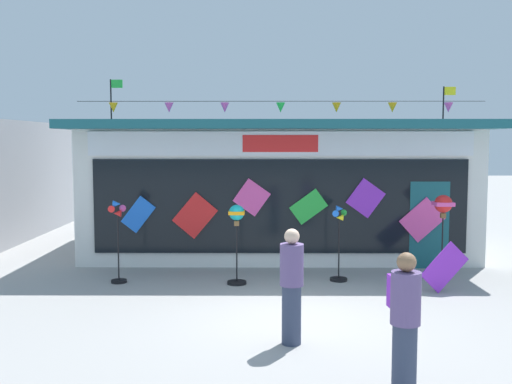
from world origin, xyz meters
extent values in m
plane|color=#9E9B99|center=(0.00, 0.00, 0.00)|extent=(80.00, 80.00, 0.00)
cube|color=silver|center=(-0.14, 6.53, 1.59)|extent=(9.48, 5.24, 3.19)
cube|color=#195660|center=(-0.14, 6.10, 3.29)|extent=(9.88, 6.10, 0.20)
cube|color=silver|center=(-0.14, 3.87, 2.86)|extent=(8.72, 0.08, 0.55)
cube|color=red|center=(-0.14, 3.84, 2.86)|extent=(1.71, 0.04, 0.38)
cube|color=black|center=(-0.14, 3.88, 1.43)|extent=(8.53, 0.06, 2.16)
cube|color=#195660|center=(3.28, 3.87, 1.00)|extent=(0.90, 0.07, 2.00)
cube|color=blue|center=(-3.38, 3.82, 1.25)|extent=(0.81, 0.03, 0.86)
cube|color=red|center=(-2.08, 3.82, 1.22)|extent=(1.06, 0.03, 1.08)
cube|color=#EA4CA3|center=(-0.79, 3.82, 1.64)|extent=(0.87, 0.03, 0.88)
cube|color=green|center=(0.51, 3.82, 1.43)|extent=(0.89, 0.03, 0.83)
cube|color=purple|center=(1.81, 3.82, 1.62)|extent=(0.91, 0.03, 0.93)
cube|color=#EA4CA3|center=(3.10, 3.82, 1.13)|extent=(1.06, 0.03, 1.05)
cylinder|color=black|center=(-0.14, 3.74, 3.80)|extent=(9.10, 0.01, 0.01)
cone|color=orange|center=(-3.88, 3.74, 3.66)|extent=(0.20, 0.20, 0.22)
cone|color=#EA4CA3|center=(-2.63, 3.74, 3.66)|extent=(0.20, 0.20, 0.22)
cone|color=#EA4CA3|center=(-1.38, 3.74, 3.66)|extent=(0.20, 0.20, 0.22)
cone|color=green|center=(-0.14, 3.74, 3.66)|extent=(0.20, 0.20, 0.22)
cone|color=orange|center=(1.11, 3.74, 3.66)|extent=(0.20, 0.20, 0.22)
cone|color=orange|center=(2.36, 3.74, 3.66)|extent=(0.20, 0.20, 0.22)
cone|color=#EA4CA3|center=(3.60, 3.74, 3.66)|extent=(0.20, 0.20, 0.22)
cylinder|color=black|center=(-4.63, 6.53, 3.98)|extent=(0.04, 0.04, 1.19)
cube|color=green|center=(-4.47, 6.53, 4.46)|extent=(0.32, 0.02, 0.22)
cylinder|color=black|center=(4.35, 6.53, 3.89)|extent=(0.04, 0.04, 1.00)
cube|color=yellow|center=(4.51, 6.53, 4.26)|extent=(0.32, 0.02, 0.22)
cylinder|color=black|center=(-3.51, 2.44, 0.03)|extent=(0.32, 0.32, 0.06)
cylinder|color=black|center=(-3.51, 2.44, 0.77)|extent=(0.03, 0.03, 1.54)
cylinder|color=black|center=(-3.51, 2.40, 1.54)|extent=(0.06, 0.04, 0.06)
cone|color=#EA4CA3|center=(-3.42, 2.40, 1.54)|extent=(0.14, 0.15, 0.14)
cone|color=blue|center=(-3.51, 2.40, 1.64)|extent=(0.15, 0.14, 0.14)
cone|color=red|center=(-3.61, 2.40, 1.54)|extent=(0.14, 0.15, 0.14)
cone|color=red|center=(-3.51, 2.40, 1.45)|extent=(0.15, 0.14, 0.14)
cylinder|color=black|center=(-1.07, 2.33, 0.03)|extent=(0.39, 0.39, 0.06)
cylinder|color=black|center=(-1.07, 2.33, 0.66)|extent=(0.03, 0.03, 1.32)
sphere|color=#19B7BC|center=(-1.07, 2.33, 1.47)|extent=(0.32, 0.32, 0.32)
cube|color=orange|center=(-1.07, 2.33, 1.47)|extent=(0.32, 0.32, 0.07)
cube|color=brown|center=(-1.07, 2.33, 1.26)|extent=(0.10, 0.10, 0.10)
cylinder|color=black|center=(1.05, 2.63, 0.03)|extent=(0.36, 0.36, 0.06)
cylinder|color=black|center=(1.05, 2.63, 0.72)|extent=(0.03, 0.03, 1.43)
cylinder|color=black|center=(1.05, 2.59, 1.43)|extent=(0.06, 0.04, 0.06)
cone|color=green|center=(1.15, 2.59, 1.43)|extent=(0.13, 0.14, 0.13)
cone|color=blue|center=(1.05, 2.59, 1.52)|extent=(0.14, 0.13, 0.13)
cone|color=blue|center=(0.96, 2.59, 1.43)|extent=(0.13, 0.14, 0.13)
cone|color=yellow|center=(1.05, 2.59, 1.34)|extent=(0.14, 0.13, 0.13)
cylinder|color=black|center=(3.20, 2.63, 0.03)|extent=(0.30, 0.30, 0.06)
cylinder|color=black|center=(3.20, 2.63, 0.72)|extent=(0.03, 0.03, 1.44)
sphere|color=red|center=(3.20, 2.63, 1.62)|extent=(0.37, 0.37, 0.37)
cube|color=#EA4CA3|center=(3.20, 2.63, 1.62)|extent=(0.38, 0.38, 0.08)
cube|color=brown|center=(3.20, 2.63, 1.38)|extent=(0.10, 0.10, 0.10)
cylinder|color=#333D56|center=(-0.14, -1.21, 0.43)|extent=(0.28, 0.28, 0.86)
cylinder|color=#604C7F|center=(-0.14, -1.21, 1.16)|extent=(0.34, 0.34, 0.60)
sphere|color=beige|center=(-0.14, -1.21, 1.57)|extent=(0.22, 0.22, 0.22)
cylinder|color=#333D56|center=(1.04, -2.98, 0.43)|extent=(0.28, 0.28, 0.86)
cylinder|color=#604C7F|center=(1.04, -2.98, 1.16)|extent=(0.34, 0.34, 0.60)
sphere|color=#8C6647|center=(1.04, -2.98, 1.57)|extent=(0.22, 0.22, 0.22)
cube|color=purple|center=(1.02, -2.78, 1.19)|extent=(0.28, 0.19, 0.38)
cube|color=purple|center=(2.97, 1.71, 0.49)|extent=(0.98, 0.22, 0.98)
camera|label=1|loc=(-0.61, -9.46, 2.93)|focal=41.18mm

